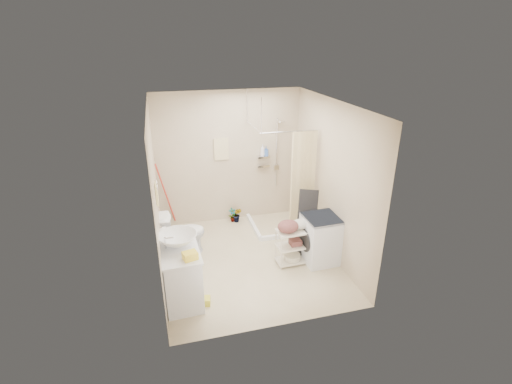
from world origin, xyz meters
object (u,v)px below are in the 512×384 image
toilet (183,233)px  vanity (181,273)px  washing_machine (321,239)px  laundry_rack (293,244)px

toilet → vanity: bearing=174.6°
vanity → toilet: bearing=82.0°
vanity → toilet: size_ratio=1.25×
vanity → washing_machine: size_ratio=1.16×
laundry_rack → vanity: bearing=-168.3°
toilet → washing_machine: 2.34m
laundry_rack → toilet: bearing=152.9°
toilet → washing_machine: washing_machine is taller
vanity → laundry_rack: 1.88m
toilet → laundry_rack: 1.89m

